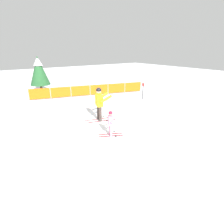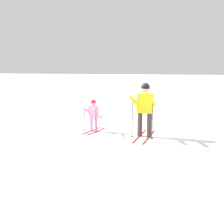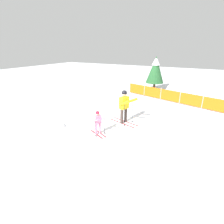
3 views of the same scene
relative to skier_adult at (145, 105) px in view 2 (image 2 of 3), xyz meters
name	(u,v)px [view 2 (image 2 of 3)]	position (x,y,z in m)	size (l,w,h in m)	color
ground_plane	(140,135)	(-0.24, -0.13, -1.10)	(60.00, 60.00, 0.00)	white
skier_adult	(145,105)	(0.00, 0.00, 0.00)	(1.76, 0.93, 1.83)	maroon
skier_child	(93,113)	(-0.52, -1.81, -0.41)	(1.09, 0.74, 1.17)	maroon
snow_mound	(94,117)	(-2.86, -2.16, -1.10)	(0.89, 0.75, 0.35)	white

